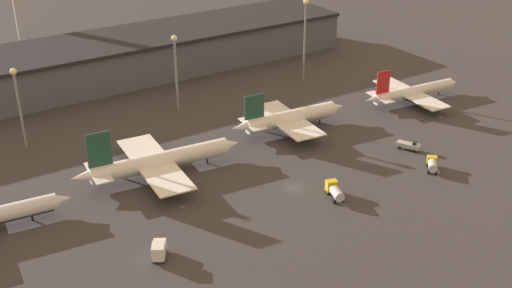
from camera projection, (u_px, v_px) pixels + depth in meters
The scene contains 12 objects.
ground at pixel (293, 187), 155.51m from camera, with size 600.00×600.00×0.00m, color #383538.
terminal_building at pixel (131, 56), 223.81m from camera, with size 162.12×31.46×14.10m.
airplane_1 at pixel (159, 161), 159.72m from camera, with size 44.23×34.05×14.75m.
airplane_2 at pixel (290, 118), 183.51m from camera, with size 37.00×28.26×13.09m.
airplane_3 at pixel (413, 92), 203.96m from camera, with size 37.38×29.72×12.12m.
service_vehicle_0 at pixel (432, 164), 162.74m from camera, with size 5.71×5.81×2.88m.
service_vehicle_1 at pixel (335, 191), 150.32m from camera, with size 4.46×7.02×3.39m.
service_vehicle_2 at pixel (409, 145), 173.36m from camera, with size 4.69×6.64×2.70m.
service_vehicle_3 at pixel (159, 250), 128.98m from camera, with size 4.90×5.80×3.65m.
lamp_post_0 at pixel (18, 97), 169.06m from camera, with size 1.80×1.80×22.68m.
lamp_post_1 at pixel (176, 63), 191.85m from camera, with size 1.80×1.80×23.90m.
lamp_post_2 at pixel (305, 30), 214.93m from camera, with size 1.80×1.80×28.13m.
Camera 1 is at (-81.93, -107.71, 77.84)m, focal length 45.00 mm.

